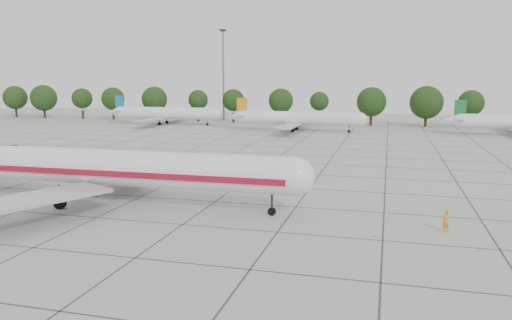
{
  "coord_description": "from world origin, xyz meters",
  "views": [
    {
      "loc": [
        16.05,
        -44.74,
        11.92
      ],
      "look_at": [
        2.88,
        4.7,
        3.5
      ],
      "focal_mm": 35.0,
      "sensor_mm": 36.0,
      "label": 1
    }
  ],
  "objects_px": {
    "floodlight_mast": "(223,70)",
    "bg_airliner_b": "(166,113)",
    "main_airliner": "(81,166)",
    "bg_airliner_c": "(298,118)",
    "ground_crew": "(446,221)"
  },
  "relations": [
    {
      "from": "main_airliner",
      "to": "bg_airliner_b",
      "type": "height_order",
      "value": "main_airliner"
    },
    {
      "from": "bg_airliner_b",
      "to": "floodlight_mast",
      "type": "xyz_separation_m",
      "value": [
        9.84,
        17.78,
        11.37
      ]
    },
    {
      "from": "ground_crew",
      "to": "bg_airliner_b",
      "type": "bearing_deg",
      "value": -92.51
    },
    {
      "from": "main_airliner",
      "to": "floodlight_mast",
      "type": "height_order",
      "value": "floodlight_mast"
    },
    {
      "from": "bg_airliner_c",
      "to": "floodlight_mast",
      "type": "height_order",
      "value": "floodlight_mast"
    },
    {
      "from": "ground_crew",
      "to": "bg_airliner_c",
      "type": "distance_m",
      "value": 75.11
    },
    {
      "from": "bg_airliner_b",
      "to": "bg_airliner_c",
      "type": "xyz_separation_m",
      "value": [
        36.12,
        -7.68,
        0.0
      ]
    },
    {
      "from": "bg_airliner_c",
      "to": "floodlight_mast",
      "type": "relative_size",
      "value": 1.11
    },
    {
      "from": "bg_airliner_b",
      "to": "bg_airliner_c",
      "type": "distance_m",
      "value": 36.92
    },
    {
      "from": "floodlight_mast",
      "to": "bg_airliner_c",
      "type": "bearing_deg",
      "value": -44.1
    },
    {
      "from": "bg_airliner_b",
      "to": "floodlight_mast",
      "type": "distance_m",
      "value": 23.28
    },
    {
      "from": "bg_airliner_b",
      "to": "bg_airliner_c",
      "type": "relative_size",
      "value": 1.0
    },
    {
      "from": "floodlight_mast",
      "to": "bg_airliner_b",
      "type": "bearing_deg",
      "value": -118.96
    },
    {
      "from": "main_airliner",
      "to": "bg_airliner_b",
      "type": "relative_size",
      "value": 1.55
    },
    {
      "from": "main_airliner",
      "to": "bg_airliner_b",
      "type": "distance_m",
      "value": 82.47
    }
  ]
}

